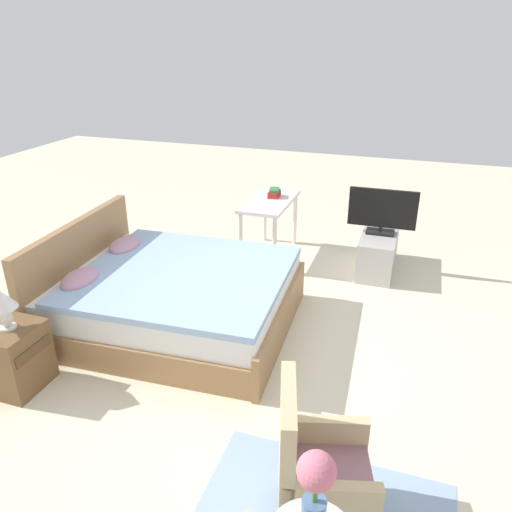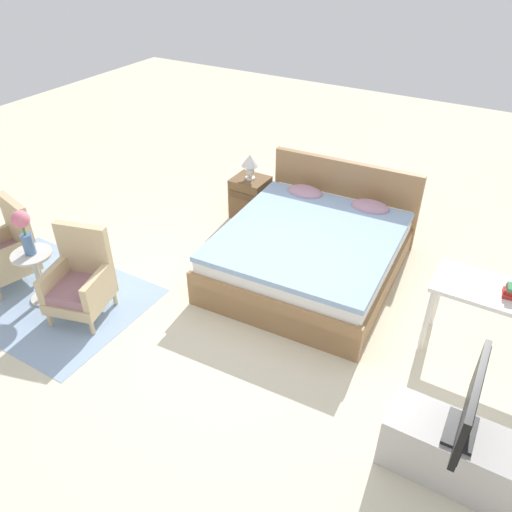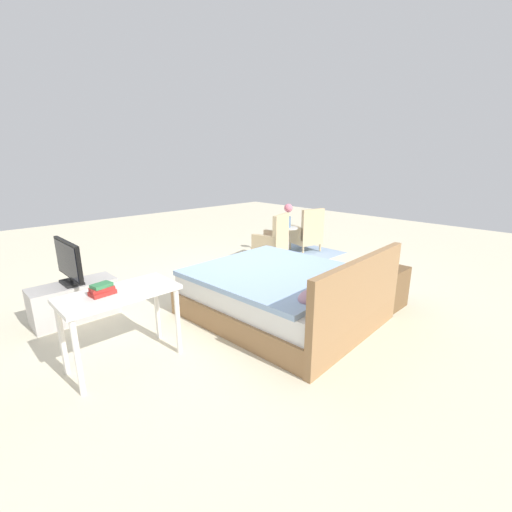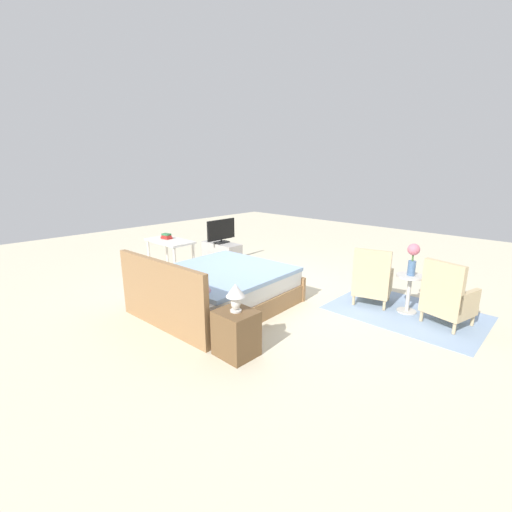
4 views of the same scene
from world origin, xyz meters
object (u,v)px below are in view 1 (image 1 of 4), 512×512
Objects in this scene: armchair_by_window_right at (317,471)px; tv_flatscreen at (382,211)px; tv_stand at (378,251)px; book_stack at (274,193)px; flower_vase at (315,488)px; table_lamp at (2,304)px; nightstand at (15,357)px; bed at (172,297)px; vanity_desk at (270,208)px.

tv_flatscreen is at bearing 0.50° from armchair_by_window_right.
armchair_by_window_right reaches higher than tv_stand.
armchair_by_window_right is 3.95m from book_stack.
flower_vase is 1.45× the size of table_lamp.
tv_stand is at bearing -38.39° from nightstand.
book_stack is (0.11, 1.33, 0.56)m from tv_stand.
flower_vase is at bearing -110.46° from table_lamp.
armchair_by_window_right is 1.18× the size of tv_flatscreen.
bed is 1.45m from nightstand.
nightstand is at bearing 141.64° from tv_flatscreen.
armchair_by_window_right reaches higher than vanity_desk.
flower_vase is 0.46× the size of vanity_desk.
tv_flatscreen is at bearing -38.36° from nightstand.
flower_vase is at bearing -178.36° from tv_stand.
tv_flatscreen is 1.34m from book_stack.
bed is at bearing 168.14° from vanity_desk.
table_lamp is (0.00, 0.00, 0.49)m from nightstand.
vanity_desk is (3.12, -1.14, -0.13)m from table_lamp.
table_lamp is 4.05m from tv_stand.
vanity_desk reaches higher than tv_stand.
book_stack is at bearing -8.02° from vanity_desk.
vanity_desk is at bearing 91.31° from tv_flatscreen.
armchair_by_window_right is at bearing 9.11° from flower_vase.
nightstand is at bearing 149.10° from bed.
flower_vase is 4.47m from book_stack.
armchair_by_window_right is at bearing -159.68° from book_stack.
flower_vase is (-0.54, -0.09, 0.49)m from armchair_by_window_right.
flower_vase reaches higher than book_stack.
tv_stand is 4.37× the size of book_stack.
armchair_by_window_right is 2.79× the size of table_lamp.
tv_flatscreen reaches higher than table_lamp.
nightstand is at bearing 69.54° from flower_vase.
table_lamp is (0.97, 2.61, -0.12)m from flower_vase.
bed is 2.62m from tv_flatscreen.
tv_flatscreen is (3.15, -2.49, -0.02)m from table_lamp.
tv_stand is 1.45m from book_stack.
table_lamp is at bearing 90.00° from nightstand.
vanity_desk is 0.21m from book_stack.
armchair_by_window_right is at bearing -133.41° from bed.
tv_flatscreen reaches higher than nightstand.
tv_stand is (3.58, 0.03, -0.15)m from armchair_by_window_right.
bed is at bearing -30.90° from nightstand.
tv_flatscreen is (3.58, 0.03, 0.36)m from armchair_by_window_right.
armchair_by_window_right reaches higher than table_lamp.
nightstand is at bearing 141.61° from tv_stand.
table_lamp reaches higher than nightstand.
bed is 2.14× the size of vanity_desk.
bed reaches higher than book_stack.
book_stack is (3.25, -1.16, 0.03)m from table_lamp.
vanity_desk is (-0.03, 1.35, -0.11)m from tv_flatscreen.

